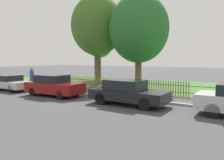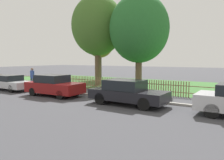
{
  "view_description": "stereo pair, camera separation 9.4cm",
  "coord_description": "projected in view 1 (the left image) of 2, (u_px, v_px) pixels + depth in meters",
  "views": [
    {
      "loc": [
        9.99,
        -12.15,
        2.57
      ],
      "look_at": [
        2.02,
        1.02,
        1.1
      ],
      "focal_mm": 35.0,
      "sensor_mm": 36.0,
      "label": 1
    },
    {
      "loc": [
        10.07,
        -12.1,
        2.57
      ],
      "look_at": [
        2.02,
        1.02,
        1.1
      ],
      "focal_mm": 35.0,
      "sensor_mm": 36.0,
      "label": 2
    }
  ],
  "objects": [
    {
      "name": "ground_plane",
      "position": [
        81.0,
        95.0,
        15.74
      ],
      "size": [
        120.0,
        120.0,
        0.0
      ],
      "primitive_type": "plane",
      "color": "#424247"
    },
    {
      "name": "kerb_stone",
      "position": [
        82.0,
        94.0,
        15.82
      ],
      "size": [
        35.59,
        0.2,
        0.12
      ],
      "primitive_type": "cube",
      "color": "#B2ADA3",
      "rests_on": "ground"
    },
    {
      "name": "grass_strip",
      "position": [
        132.0,
        84.0,
        23.02
      ],
      "size": [
        35.59,
        11.23,
        0.01
      ],
      "primitive_type": "cube",
      "color": "#3D7033",
      "rests_on": "ground"
    },
    {
      "name": "park_fence",
      "position": [
        103.0,
        84.0,
        18.19
      ],
      "size": [
        35.59,
        0.05,
        1.07
      ],
      "color": "olive",
      "rests_on": "ground"
    },
    {
      "name": "parked_car_silver_hatchback",
      "position": [
        9.0,
        82.0,
        18.14
      ],
      "size": [
        4.47,
        1.83,
        1.25
      ],
      "rotation": [
        0.0,
        0.0,
        -0.03
      ],
      "color": "#BCBCC1",
      "rests_on": "ground"
    },
    {
      "name": "parked_car_black_saloon",
      "position": [
        54.0,
        85.0,
        15.28
      ],
      "size": [
        4.2,
        1.86,
        1.48
      ],
      "rotation": [
        0.0,
        0.0,
        0.02
      ],
      "color": "maroon",
      "rests_on": "ground"
    },
    {
      "name": "parked_car_navy_estate",
      "position": [
        128.0,
        92.0,
        12.34
      ],
      "size": [
        4.47,
        1.94,
        1.41
      ],
      "rotation": [
        0.0,
        0.0,
        -0.03
      ],
      "color": "black",
      "rests_on": "ground"
    },
    {
      "name": "covered_motorcycle",
      "position": [
        123.0,
        84.0,
        16.44
      ],
      "size": [
        1.98,
        0.77,
        1.13
      ],
      "rotation": [
        0.0,
        0.0,
        0.03
      ],
      "color": "black",
      "rests_on": "ground"
    },
    {
      "name": "tree_nearest_kerb",
      "position": [
        99.0,
        41.0,
        27.15
      ],
      "size": [
        3.58,
        3.58,
        6.87
      ],
      "color": "#473828",
      "rests_on": "ground"
    },
    {
      "name": "tree_behind_motorcycle",
      "position": [
        97.0,
        26.0,
        21.25
      ],
      "size": [
        5.08,
        5.08,
        8.77
      ],
      "color": "brown",
      "rests_on": "ground"
    },
    {
      "name": "tree_mid_park",
      "position": [
        139.0,
        29.0,
        19.01
      ],
      "size": [
        5.19,
        5.19,
        8.22
      ],
      "color": "brown",
      "rests_on": "ground"
    },
    {
      "name": "pedestrian_near_fence",
      "position": [
        32.0,
        77.0,
        19.55
      ],
      "size": [
        0.4,
        0.41,
        1.79
      ],
      "rotation": [
        0.0,
        0.0,
        4.83
      ],
      "color": "#2D3351",
      "rests_on": "ground"
    }
  ]
}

